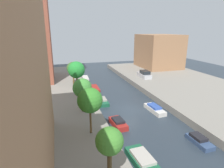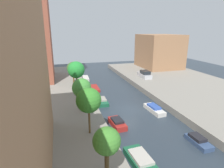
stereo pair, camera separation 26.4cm
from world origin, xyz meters
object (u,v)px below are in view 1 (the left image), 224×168
street_tree_1 (90,100)px  moored_boat_left_2 (118,123)px  low_block_right (158,51)px  moored_boat_left_5 (85,78)px  street_tree_3 (76,70)px  moored_boat_right_2 (155,109)px  apartment_tower_far (22,16)px  street_tree_4 (73,68)px  moored_boat_left_3 (102,101)px  street_tree_0 (109,142)px  street_tree_2 (82,88)px  parked_car (144,74)px  moored_boat_left_4 (95,88)px  moored_boat_right_1 (199,140)px  moored_boat_left_1 (143,161)px

street_tree_1 → moored_boat_left_2: 6.17m
low_block_right → moored_boat_left_5: (-21.91, -4.74, -5.29)m
low_block_right → street_tree_3: bearing=-144.1°
moored_boat_left_2 → moored_boat_right_2: 6.98m
apartment_tower_far → street_tree_4: bearing=-35.9°
moored_boat_left_3 → moored_boat_right_2: bearing=-38.6°
street_tree_0 → street_tree_2: 12.98m
street_tree_3 → moored_boat_left_3: bearing=-29.1°
street_tree_2 → moored_boat_left_3: street_tree_2 is taller
moored_boat_left_2 → low_block_right: bearing=52.8°
street_tree_4 → parked_car: street_tree_4 is taller
apartment_tower_far → moored_boat_left_4: size_ratio=6.17×
moored_boat_left_3 → street_tree_3: bearing=150.9°
low_block_right → street_tree_3: 31.15m
street_tree_2 → moored_boat_left_2: size_ratio=1.36×
low_block_right → street_tree_1: bearing=-129.6°
street_tree_0 → moored_boat_right_2: street_tree_0 is taller
street_tree_4 → street_tree_3: bearing=-90.0°
street_tree_2 → moored_boat_right_1: size_ratio=1.48×
street_tree_4 → moored_boat_left_3: (3.64, -8.75, -3.96)m
street_tree_3 → moored_boat_left_5: (3.33, 13.53, -5.00)m
street_tree_0 → moored_boat_left_1: size_ratio=1.00×
street_tree_1 → street_tree_4: size_ratio=1.10×
street_tree_0 → parked_car: (16.10, 27.61, -2.81)m
street_tree_1 → apartment_tower_far: bearing=109.1°
moored_boat_left_5 → moored_boat_right_2: bearing=-71.5°
street_tree_0 → street_tree_3: size_ratio=0.79×
moored_boat_left_1 → moored_boat_right_1: (7.14, 1.36, -0.05)m
apartment_tower_far → moored_boat_right_1: apartment_tower_far is taller
street_tree_0 → street_tree_3: bearing=90.0°
apartment_tower_far → moored_boat_left_4: (12.72, -7.55, -13.80)m
apartment_tower_far → moored_boat_left_2: bearing=-61.3°
moored_boat_right_1 → moored_boat_left_1: bearing=-169.2°
apartment_tower_far → moored_boat_right_2: size_ratio=6.30×
moored_boat_right_1 → low_block_right: bearing=67.2°
street_tree_1 → moored_boat_right_2: bearing=25.2°
street_tree_0 → street_tree_4: bearing=90.0°
street_tree_2 → street_tree_1: bearing=-90.0°
parked_car → street_tree_3: bearing=-153.2°
moored_boat_left_5 → moored_boat_right_1: bearing=-75.7°
street_tree_1 → moored_boat_left_1: street_tree_1 is taller
street_tree_0 → street_tree_2: street_tree_2 is taller
apartment_tower_far → street_tree_0: size_ratio=5.78×
street_tree_3 → moored_boat_left_1: (3.71, -17.24, -4.91)m
street_tree_2 → street_tree_4: street_tree_4 is taller
moored_boat_left_3 → moored_boat_left_5: (-0.32, 15.56, -0.03)m
street_tree_3 → moored_boat_left_4: 8.48m
apartment_tower_far → moored_boat_left_5: apartment_tower_far is taller
parked_car → moored_boat_left_2: bearing=-124.3°
moored_boat_right_1 → street_tree_3: bearing=124.3°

